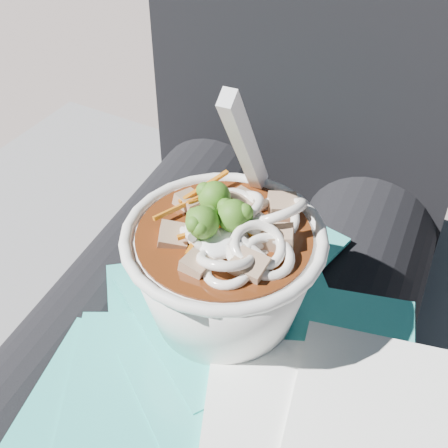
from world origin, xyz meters
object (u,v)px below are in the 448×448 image
at_px(plastic_bag, 229,354).
at_px(udon_bowl, 225,263).
at_px(lap, 211,355).
at_px(person_body, 248,274).
at_px(stone_ledge, 257,411).

height_order(plastic_bag, udon_bowl, udon_bowl).
distance_m(lap, plastic_bag, 0.10).
relative_size(lap, person_body, 0.47).
relative_size(lap, plastic_bag, 1.34).
bearing_deg(stone_ledge, udon_bowl, -82.33).
distance_m(person_body, plastic_bag, 0.16).
bearing_deg(plastic_bag, person_body, 105.62).
distance_m(stone_ledge, lap, 0.34).
height_order(stone_ledge, plastic_bag, plastic_bag).
bearing_deg(lap, plastic_bag, -51.82).
distance_m(plastic_bag, udon_bowl, 0.07).
height_order(person_body, udon_bowl, person_body).
height_order(lap, person_body, person_body).
bearing_deg(udon_bowl, lap, 141.04).
bearing_deg(lap, stone_ledge, 90.00).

